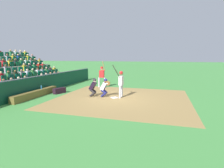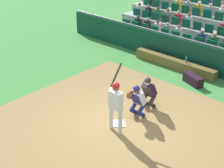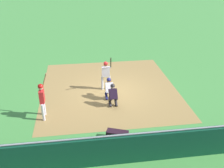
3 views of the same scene
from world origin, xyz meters
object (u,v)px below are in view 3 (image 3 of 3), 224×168
home_plate_umpire (113,94)px  water_bottle_on_bench (143,139)px  batter_at_plate (106,72)px  home_plate_marker (110,92)px  catcher_crouching (109,87)px  on_deck_batter (42,97)px  equipment_duffel_bag (117,135)px  dugout_bench (156,144)px

home_plate_umpire → water_bottle_on_bench: 3.71m
home_plate_umpire → batter_at_plate: bearing=94.2°
home_plate_marker → home_plate_umpire: (-0.05, -1.51, 0.67)m
catcher_crouching → on_deck_batter: size_ratio=0.55×
equipment_duffel_bag → home_plate_umpire: bearing=107.1°
home_plate_marker → batter_at_plate: batter_at_plate is taller
home_plate_umpire → dugout_bench: bearing=-70.4°
catcher_crouching → water_bottle_on_bench: bearing=-79.7°
equipment_duffel_bag → on_deck_batter: size_ratio=0.41×
home_plate_umpire → on_deck_batter: on_deck_batter is taller
home_plate_umpire → catcher_crouching: bearing=97.1°
dugout_bench → home_plate_marker: bearing=103.5°
on_deck_batter → batter_at_plate: bearing=36.8°
home_plate_umpire → on_deck_batter: size_ratio=0.55×
home_plate_umpire → water_bottle_on_bench: bearing=-79.0°
batter_at_plate → equipment_duffel_bag: bearing=-90.8°
batter_at_plate → on_deck_batter: size_ratio=0.96×
catcher_crouching → water_bottle_on_bench: catcher_crouching is taller
home_plate_marker → dugout_bench: dugout_bench is taller
catcher_crouching → home_plate_umpire: bearing=-82.9°
home_plate_umpire → equipment_duffel_bag: 2.84m
batter_at_plate → home_plate_umpire: 1.94m
home_plate_umpire → dugout_bench: (1.29, -3.63, -0.47)m
water_bottle_on_bench → dugout_bench: bearing=0.9°
on_deck_batter → equipment_duffel_bag: bearing=-33.2°
batter_at_plate → home_plate_umpire: (0.14, -1.89, -0.42)m
home_plate_umpire → water_bottle_on_bench: size_ratio=4.76×
water_bottle_on_bench → equipment_duffel_bag: size_ratio=0.28×
home_plate_umpire → on_deck_batter: (-3.50, -0.63, 0.46)m
home_plate_umpire → equipment_duffel_bag: size_ratio=1.34×
water_bottle_on_bench → equipment_duffel_bag: (-0.91, 0.85, -0.37)m
batter_at_plate → dugout_bench: 5.77m
batter_at_plate → water_bottle_on_bench: batter_at_plate is taller
home_plate_umpire → dugout_bench: 3.88m
batter_at_plate → home_plate_umpire: bearing=-85.8°
home_plate_marker → catcher_crouching: (-0.15, -0.74, 0.69)m
equipment_duffel_bag → on_deck_batter: on_deck_batter is taller
batter_at_plate → on_deck_batter: 4.20m
home_plate_marker → equipment_duffel_bag: (-0.26, -4.30, 0.18)m
catcher_crouching → dugout_bench: catcher_crouching is taller
dugout_bench → on_deck_batter: size_ratio=1.80×
batter_at_plate → on_deck_batter: on_deck_batter is taller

